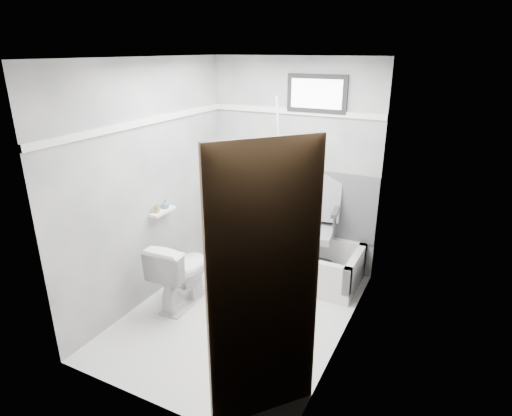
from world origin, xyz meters
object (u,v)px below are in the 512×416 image
Objects in this scene: toilet at (181,272)px; soap_bottle_a at (157,208)px; door at (281,325)px; office_chair at (310,225)px; bathtub at (293,259)px; soap_bottle_b at (165,204)px.

soap_bottle_a reaches higher than toilet.
door is 2.30m from soap_bottle_a.
soap_bottle_a is (-1.92, 1.27, -0.03)m from door.
office_chair is at bearing -134.81° from toilet.
soap_bottle_a is (-1.12, -0.94, 0.76)m from bathtub.
toilet reaches higher than bathtub.
toilet is 7.26× the size of soap_bottle_b.
office_chair reaches higher than bathtub.
door is 2.38m from soap_bottle_b.
bathtub is 0.47m from office_chair.
soap_bottle_b is at bearing 90.00° from soap_bottle_a.
door reaches higher than bathtub.
soap_bottle_a is 1.03× the size of soap_bottle_b.
toilet is at bearing 143.47° from door.
door is at bearing 140.77° from toilet.
soap_bottle_a is (-1.29, -0.99, 0.32)m from office_chair.
toilet is at bearing -15.06° from soap_bottle_a.
soap_bottle_b reaches higher than bathtub.
door is 19.64× the size of soap_bottle_a.
office_chair is at bearing 33.26° from soap_bottle_b.
soap_bottle_a is (-0.32, 0.09, 0.61)m from toilet.
door reaches higher than office_chair.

